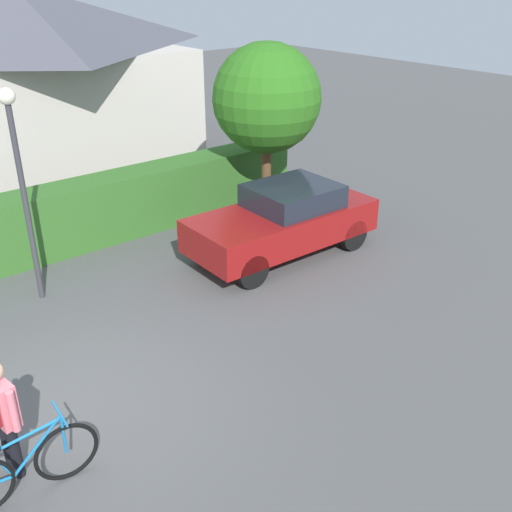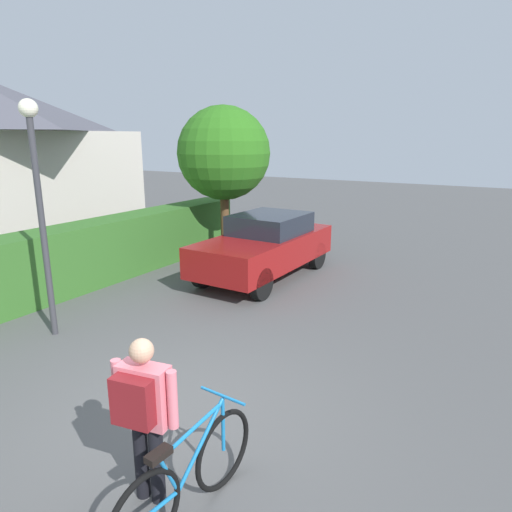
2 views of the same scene
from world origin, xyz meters
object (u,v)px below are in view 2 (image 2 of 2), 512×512
Objects in this scene: person_rider at (143,408)px; tree_kerbside at (224,154)px; bicycle at (188,478)px; street_lamp at (38,186)px; parked_car_near at (265,245)px.

person_rider is 9.03m from tree_kerbside.
street_lamp is (1.87, 4.37, 2.06)m from bicycle.
person_rider is 0.39× the size of tree_kerbside.
parked_car_near reaches higher than bicycle.
street_lamp is 5.80m from tree_kerbside.
tree_kerbside is (5.77, 0.48, 0.31)m from street_lamp.
parked_car_near is 3.00m from tree_kerbside.
parked_car_near is 1.06× the size of street_lamp.
street_lamp is 0.94× the size of tree_kerbside.
bicycle is at bearing -113.15° from street_lamp.
tree_kerbside is (7.66, 4.41, 1.83)m from person_rider.
person_rider is 4.62m from street_lamp.
bicycle is 5.18m from street_lamp.
street_lamp is (1.89, 3.92, 1.52)m from person_rider.
bicycle is at bearing -86.53° from person_rider.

